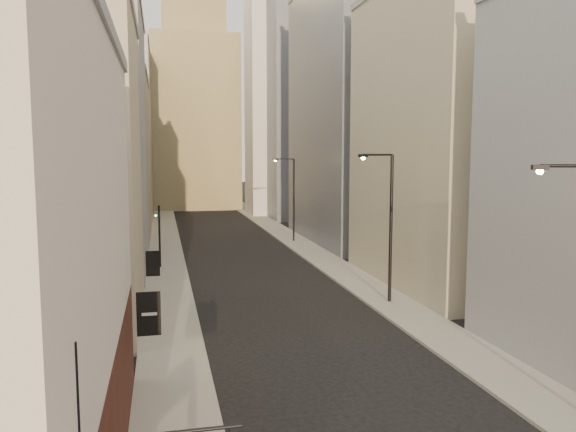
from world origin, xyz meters
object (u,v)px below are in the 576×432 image
object	(u,v)px
streetlamp_far	(292,195)
traffic_light_left	(159,226)
white_tower	(275,89)
streetlamp_mid	(388,219)
clock_tower	(194,103)

from	to	relation	value
streetlamp_far	traffic_light_left	bearing A→B (deg)	-136.96
white_tower	streetlamp_mid	distance (m)	54.03
streetlamp_mid	traffic_light_left	bearing A→B (deg)	122.77
streetlamp_mid	clock_tower	bearing A→B (deg)	85.15
streetlamp_mid	streetlamp_far	world-z (taller)	streetlamp_mid
white_tower	streetlamp_far	xyz separation A→B (m)	(-3.89, -27.64, -13.73)
clock_tower	traffic_light_left	size ratio (longest dim) A/B	8.98
clock_tower	white_tower	size ratio (longest dim) A/B	1.08
streetlamp_far	clock_tower	bearing A→B (deg)	103.31
clock_tower	streetlamp_mid	world-z (taller)	clock_tower
traffic_light_left	streetlamp_far	bearing A→B (deg)	-146.91
traffic_light_left	white_tower	bearing A→B (deg)	-120.20
streetlamp_far	traffic_light_left	world-z (taller)	streetlamp_far
streetlamp_far	white_tower	bearing A→B (deg)	85.61
white_tower	traffic_light_left	xyz separation A→B (m)	(-17.01, -38.41, -15.19)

